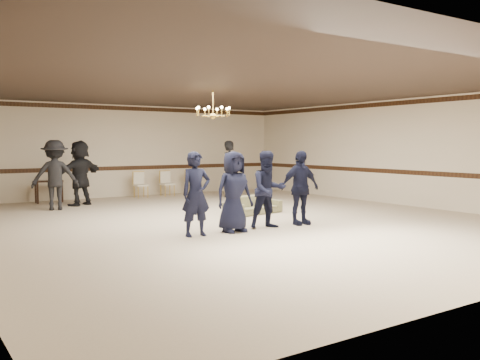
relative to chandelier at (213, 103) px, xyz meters
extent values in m
cube|color=#B9AA8F|center=(0.00, -1.00, -2.88)|extent=(12.00, 14.00, 0.01)
cube|color=black|center=(0.00, -1.00, 0.33)|extent=(12.00, 14.00, 0.01)
cube|color=beige|center=(0.00, 6.00, -1.27)|extent=(12.00, 0.01, 3.20)
cube|color=beige|center=(6.00, -1.00, -1.27)|extent=(0.01, 14.00, 3.20)
cube|color=#331D0F|center=(0.00, 5.99, -1.88)|extent=(12.00, 0.02, 0.14)
cube|color=#331D0F|center=(0.00, 5.99, 0.21)|extent=(12.00, 0.02, 0.14)
imported|color=black|center=(-1.78, -2.33, -2.03)|extent=(0.64, 0.44, 1.70)
imported|color=black|center=(-0.88, -2.33, -2.03)|extent=(0.84, 0.56, 1.70)
imported|color=black|center=(0.02, -2.33, -2.03)|extent=(0.93, 0.78, 1.70)
imported|color=black|center=(0.92, -2.33, -2.03)|extent=(1.03, 0.50, 1.70)
imported|color=olive|center=(1.07, -0.25, -2.64)|extent=(1.73, 0.93, 0.48)
imported|color=black|center=(-3.06, 3.49, -1.90)|extent=(1.41, 1.02, 1.96)
imported|color=black|center=(-2.16, 4.19, -1.90)|extent=(1.88, 1.33, 1.96)
imported|color=black|center=(2.94, 3.79, -1.90)|extent=(0.83, 0.68, 1.96)
cube|color=black|center=(-2.77, 5.46, -2.52)|extent=(0.86, 0.43, 0.70)
camera|label=1|loc=(-6.79, -11.47, -1.02)|focal=39.09mm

